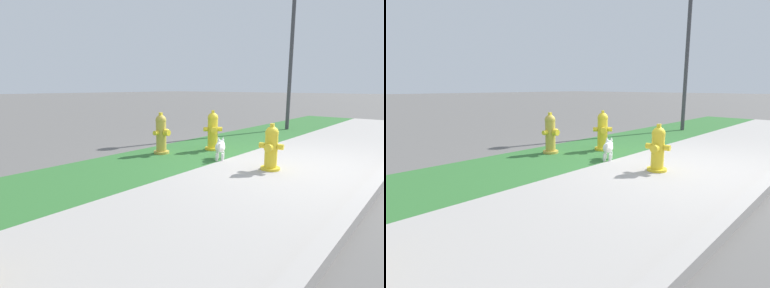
% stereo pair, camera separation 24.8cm
% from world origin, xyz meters
% --- Properties ---
extents(ground_plane, '(120.00, 120.00, 0.00)m').
position_xyz_m(ground_plane, '(0.00, 0.00, 0.00)').
color(ground_plane, '#5B5956').
extents(sidewalk_pavement, '(18.00, 2.27, 0.01)m').
position_xyz_m(sidewalk_pavement, '(0.00, 0.00, 0.01)').
color(sidewalk_pavement, '#9E9993').
rests_on(sidewalk_pavement, ground).
extents(grass_verge, '(18.00, 1.87, 0.01)m').
position_xyz_m(grass_verge, '(0.00, 2.07, 0.00)').
color(grass_verge, '#2D662D').
rests_on(grass_verge, ground).
extents(fire_hydrant_mid_block, '(0.38, 0.36, 0.81)m').
position_xyz_m(fire_hydrant_mid_block, '(-0.75, 2.39, 0.39)').
color(fire_hydrant_mid_block, gold).
rests_on(fire_hydrant_mid_block, ground).
extents(fire_hydrant_near_corner, '(0.36, 0.39, 0.74)m').
position_xyz_m(fire_hydrant_near_corner, '(-0.47, 0.22, 0.36)').
color(fire_hydrant_near_corner, yellow).
rests_on(fire_hydrant_near_corner, ground).
extents(fire_hydrant_at_driveway, '(0.35, 0.35, 0.82)m').
position_xyz_m(fire_hydrant_at_driveway, '(0.19, 1.84, 0.40)').
color(fire_hydrant_at_driveway, yellow).
rests_on(fire_hydrant_at_driveway, ground).
extents(small_white_dog, '(0.41, 0.33, 0.39)m').
position_xyz_m(small_white_dog, '(-0.39, 1.24, 0.22)').
color(small_white_dog, white).
rests_on(small_white_dog, ground).
extents(street_lamp, '(0.32, 0.32, 5.31)m').
position_xyz_m(street_lamp, '(4.13, 1.94, 3.44)').
color(street_lamp, '#3D3D42').
rests_on(street_lamp, ground).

